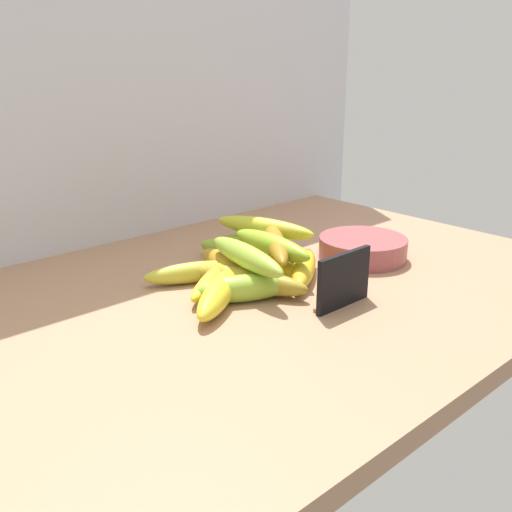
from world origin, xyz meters
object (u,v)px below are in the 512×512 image
(banana_0, at_px, (249,280))
(banana_12, at_px, (264,227))
(banana_2, at_px, (217,278))
(banana_4, at_px, (304,268))
(banana_9, at_px, (228,266))
(banana_5, at_px, (261,248))
(banana_7, at_px, (272,264))
(banana_10, at_px, (246,256))
(banana_1, at_px, (219,293))
(chalkboard_sign, at_px, (343,282))
(banana_13, at_px, (271,245))
(banana_8, at_px, (244,288))
(banana_3, at_px, (194,272))
(fruit_bowl, at_px, (363,248))
(banana_11, at_px, (276,244))
(banana_6, at_px, (244,252))

(banana_0, bearing_deg, banana_12, 39.15)
(banana_2, bearing_deg, banana_4, -26.44)
(banana_9, bearing_deg, banana_4, -44.41)
(banana_5, distance_m, banana_7, 0.08)
(banana_10, bearing_deg, banana_2, 123.78)
(banana_1, relative_size, banana_2, 0.95)
(chalkboard_sign, relative_size, banana_13, 0.60)
(banana_2, distance_m, banana_13, 0.11)
(banana_12, distance_m, banana_13, 0.10)
(banana_9, bearing_deg, chalkboard_sign, -76.46)
(banana_8, bearing_deg, banana_3, 94.46)
(banana_3, bearing_deg, chalkboard_sign, -65.31)
(banana_8, distance_m, banana_13, 0.13)
(banana_2, xyz_separation_m, banana_3, (-0.01, 0.05, 0.00))
(banana_12, bearing_deg, banana_2, -158.60)
(banana_2, bearing_deg, banana_9, 27.32)
(fruit_bowl, bearing_deg, banana_7, 161.80)
(banana_8, bearing_deg, banana_12, 38.49)
(banana_3, xyz_separation_m, banana_8, (0.01, -0.11, 0.00))
(banana_2, relative_size, banana_9, 1.15)
(banana_0, height_order, banana_9, banana_9)
(banana_11, bearing_deg, banana_0, -159.15)
(banana_9, relative_size, banana_10, 0.86)
(banana_1, xyz_separation_m, banana_10, (0.07, 0.02, 0.04))
(fruit_bowl, distance_m, banana_10, 0.26)
(banana_5, height_order, banana_7, banana_5)
(banana_1, bearing_deg, banana_2, 53.41)
(fruit_bowl, bearing_deg, banana_2, 166.36)
(fruit_bowl, distance_m, banana_2, 0.30)
(banana_1, height_order, banana_9, same)
(fruit_bowl, bearing_deg, banana_8, -179.99)
(banana_1, xyz_separation_m, banana_6, (0.16, 0.12, -0.00))
(banana_10, bearing_deg, banana_9, 75.85)
(chalkboard_sign, xyz_separation_m, banana_8, (-0.10, 0.11, -0.02))
(banana_8, bearing_deg, fruit_bowl, 0.01)
(chalkboard_sign, relative_size, banana_10, 0.56)
(banana_1, bearing_deg, fruit_bowl, -2.00)
(chalkboard_sign, bearing_deg, banana_10, 114.56)
(chalkboard_sign, bearing_deg, banana_3, 114.69)
(chalkboard_sign, xyz_separation_m, banana_4, (0.04, 0.12, -0.02))
(banana_0, xyz_separation_m, banana_4, (0.11, -0.02, -0.00))
(banana_0, height_order, banana_12, banana_12)
(banana_1, distance_m, banana_4, 0.18)
(banana_12, bearing_deg, banana_1, -149.49)
(banana_2, distance_m, banana_9, 0.05)
(banana_13, bearing_deg, banana_5, 58.87)
(banana_7, bearing_deg, banana_13, -152.64)
(banana_13, bearing_deg, chalkboard_sign, -94.74)
(banana_1, bearing_deg, banana_0, 8.34)
(banana_6, xyz_separation_m, banana_9, (-0.07, -0.04, 0.00))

